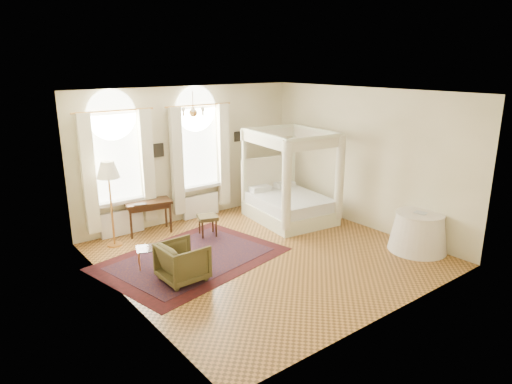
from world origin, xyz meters
TOP-DOWN VIEW (x-y plane):
  - ground at (0.00, 0.00)m, footprint 6.00×6.00m
  - room_walls at (0.00, 0.00)m, footprint 6.00×6.00m
  - window_left at (-1.90, 2.87)m, footprint 1.62×0.27m
  - window_right at (0.20, 2.87)m, footprint 1.62×0.27m
  - chandelier at (-0.90, 1.20)m, footprint 0.51×0.45m
  - wall_pictures at (0.09, 2.97)m, footprint 2.54×0.03m
  - canopy_bed at (1.85, 1.32)m, footprint 1.95×2.28m
  - nightstand at (2.46, 2.70)m, footprint 0.57×0.54m
  - nightstand_lamp at (2.56, 2.67)m, footprint 0.29×0.29m
  - writing_desk at (-1.35, 2.64)m, footprint 1.12×0.74m
  - laptop at (-1.58, 2.52)m, footprint 0.35×0.30m
  - stool at (-0.37, 1.64)m, footprint 0.53×0.53m
  - armchair at (-1.91, 0.03)m, footprint 0.82×0.80m
  - coffee_table at (-2.10, 0.92)m, footprint 0.68×0.57m
  - floor_lamp at (-2.29, 2.41)m, footprint 0.48×0.48m
  - oriental_rug at (-1.32, 0.75)m, footprint 3.93×3.16m
  - side_table at (2.70, -1.78)m, footprint 1.21×1.21m
  - book at (2.59, -1.81)m, footprint 0.22×0.27m

SIDE VIEW (x-z plane):
  - ground at x=0.00m, z-range 0.00..0.00m
  - oriental_rug at x=-1.32m, z-range 0.00..0.01m
  - nightstand at x=2.46m, z-range 0.00..0.66m
  - coffee_table at x=-2.10m, z-range 0.16..0.56m
  - armchair at x=-1.91m, z-range 0.00..0.73m
  - stool at x=-0.37m, z-range 0.16..0.64m
  - side_table at x=2.70m, z-range -0.01..0.82m
  - canopy_bed at x=1.85m, z-range -0.62..1.65m
  - writing_desk at x=-1.35m, z-range 0.27..1.05m
  - laptop at x=-1.58m, z-range 0.77..0.80m
  - book at x=2.59m, z-range 0.83..0.85m
  - nightstand_lamp at x=2.56m, z-range 0.73..1.15m
  - window_left at x=-1.90m, z-range -0.16..3.13m
  - window_right at x=0.20m, z-range -0.16..3.13m
  - floor_lamp at x=-2.29m, z-range 0.66..2.53m
  - wall_pictures at x=0.09m, z-range 1.70..2.09m
  - room_walls at x=0.00m, z-range -1.02..4.98m
  - chandelier at x=-0.90m, z-range 2.66..3.16m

